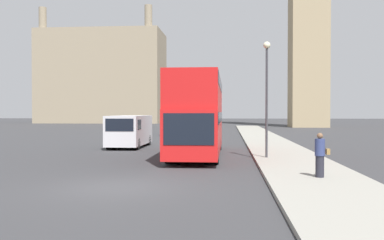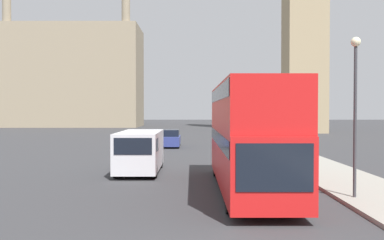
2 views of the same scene
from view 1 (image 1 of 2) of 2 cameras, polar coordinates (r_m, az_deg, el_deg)
The scene contains 8 objects.
ground_plane at distance 14.38m, azimuth -10.14°, elevation -8.83°, with size 300.00×300.00×0.00m, color #333335.
sidewalk_strip at distance 14.24m, azimuth 17.77°, elevation -8.66°, with size 3.65×120.00×0.15m.
building_block_distant at distance 100.73m, azimuth -11.78°, elevation 5.57°, with size 27.51×13.62×25.32m.
red_double_decker_bus at distance 24.17m, azimuth 0.80°, elevation 1.05°, with size 2.56×11.39×4.42m.
white_van at distance 30.12m, azimuth -8.34°, elevation -1.36°, with size 2.17×5.75×2.22m.
pedestrian at distance 15.88m, azimuth 16.71°, elevation -4.50°, with size 0.51×0.35×1.58m.
street_lamp at distance 22.19m, azimuth 9.94°, elevation 5.04°, with size 0.36×0.36×5.90m.
parked_sedan at distance 46.13m, azimuth -2.72°, elevation -1.11°, with size 1.81×4.41×1.59m.
Camera 1 is at (3.67, -13.68, 2.47)m, focal length 40.00 mm.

